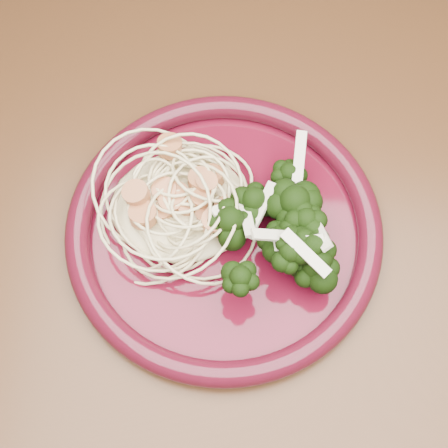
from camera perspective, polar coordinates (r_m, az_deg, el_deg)
dining_table at (r=0.67m, az=1.19°, el=-2.60°), size 1.20×0.80×0.75m
dinner_plate at (r=0.56m, az=-0.00°, el=-0.41°), size 0.38×0.38×0.02m
spaghetti_pile at (r=0.56m, az=-4.02°, el=2.07°), size 0.17×0.16×0.03m
scallop_cluster at (r=0.53m, az=-4.26°, el=3.76°), size 0.15×0.15×0.04m
broccoli_pile at (r=0.53m, az=5.21°, el=-2.05°), size 0.15×0.18×0.05m
onion_garnish at (r=0.50m, az=5.51°, el=-0.59°), size 0.10×0.12×0.05m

